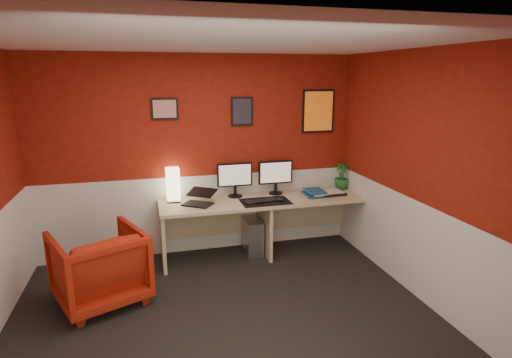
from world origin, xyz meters
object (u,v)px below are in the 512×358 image
(monitor_left, at_px, (235,175))
(zen_tray, at_px, (331,193))
(monitor_right, at_px, (276,172))
(armchair, at_px, (99,267))
(desk, at_px, (265,227))
(laptop, at_px, (198,196))
(pc_tower, at_px, (252,235))
(potted_plant, at_px, (342,176))
(shoji_lamp, at_px, (173,186))

(monitor_left, height_order, zen_tray, monitor_left)
(monitor_right, bearing_deg, armchair, -156.97)
(monitor_right, bearing_deg, desk, -134.86)
(laptop, relative_size, pc_tower, 0.73)
(potted_plant, bearing_deg, shoji_lamp, -179.92)
(shoji_lamp, bearing_deg, desk, -10.24)
(potted_plant, relative_size, armchair, 0.43)
(desk, relative_size, shoji_lamp, 6.50)
(monitor_left, xyz_separation_m, zen_tray, (1.23, -0.22, -0.28))
(desk, bearing_deg, pc_tower, 147.14)
(desk, height_order, shoji_lamp, shoji_lamp)
(monitor_right, distance_m, zen_tray, 0.77)
(monitor_left, bearing_deg, armchair, -150.33)
(shoji_lamp, relative_size, monitor_right, 0.69)
(potted_plant, bearing_deg, laptop, -173.56)
(shoji_lamp, height_order, potted_plant, shoji_lamp)
(desk, relative_size, laptop, 7.88)
(desk, bearing_deg, monitor_right, 45.14)
(desk, distance_m, monitor_left, 0.76)
(shoji_lamp, height_order, laptop, shoji_lamp)
(pc_tower, relative_size, armchair, 0.54)
(monitor_left, height_order, monitor_right, same)
(monitor_left, bearing_deg, laptop, -155.66)
(shoji_lamp, height_order, zen_tray, shoji_lamp)
(monitor_right, distance_m, armchair, 2.41)
(pc_tower, bearing_deg, armchair, -155.23)
(zen_tray, bearing_deg, desk, 179.59)
(monitor_left, bearing_deg, pc_tower, -31.35)
(shoji_lamp, bearing_deg, potted_plant, 0.08)
(zen_tray, bearing_deg, pc_tower, 174.64)
(zen_tray, bearing_deg, monitor_right, 162.55)
(laptop, xyz_separation_m, zen_tray, (1.73, 0.01, -0.09))
(shoji_lamp, bearing_deg, pc_tower, -6.48)
(laptop, xyz_separation_m, monitor_left, (0.51, 0.23, 0.18))
(shoji_lamp, distance_m, potted_plant, 2.26)
(laptop, bearing_deg, pc_tower, 45.40)
(laptop, xyz_separation_m, armchair, (-1.08, -0.68, -0.46))
(desk, bearing_deg, zen_tray, -0.41)
(laptop, height_order, monitor_left, monitor_left)
(desk, height_order, monitor_right, monitor_right)
(desk, relative_size, monitor_left, 4.48)
(laptop, distance_m, armchair, 1.36)
(monitor_left, bearing_deg, potted_plant, -0.20)
(laptop, distance_m, potted_plant, 2.00)
(monitor_left, bearing_deg, shoji_lamp, -179.39)
(shoji_lamp, distance_m, zen_tray, 2.02)
(shoji_lamp, bearing_deg, laptop, -39.62)
(monitor_left, height_order, pc_tower, monitor_left)
(laptop, relative_size, monitor_left, 0.57)
(pc_tower, bearing_deg, zen_tray, -4.41)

